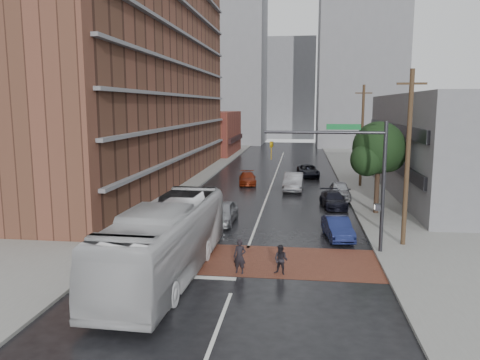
% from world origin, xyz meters
% --- Properties ---
extents(ground, '(160.00, 160.00, 0.00)m').
position_xyz_m(ground, '(0.00, 0.00, 0.00)').
color(ground, black).
rests_on(ground, ground).
extents(crosswalk, '(14.00, 5.00, 0.02)m').
position_xyz_m(crosswalk, '(0.00, 0.50, 0.01)').
color(crosswalk, brown).
rests_on(crosswalk, ground).
extents(sidewalk_west, '(9.00, 90.00, 0.15)m').
position_xyz_m(sidewalk_west, '(-11.50, 25.00, 0.07)').
color(sidewalk_west, gray).
rests_on(sidewalk_west, ground).
extents(sidewalk_east, '(9.00, 90.00, 0.15)m').
position_xyz_m(sidewalk_east, '(11.50, 25.00, 0.07)').
color(sidewalk_east, gray).
rests_on(sidewalk_east, ground).
extents(apartment_block, '(10.00, 44.00, 28.00)m').
position_xyz_m(apartment_block, '(-14.00, 24.00, 14.00)').
color(apartment_block, brown).
rests_on(apartment_block, ground).
extents(storefront_west, '(8.00, 16.00, 7.00)m').
position_xyz_m(storefront_west, '(-12.00, 54.00, 3.50)').
color(storefront_west, brown).
rests_on(storefront_west, ground).
extents(building_east, '(11.00, 26.00, 9.00)m').
position_xyz_m(building_east, '(16.50, 20.00, 4.50)').
color(building_east, slate).
rests_on(building_east, ground).
extents(distant_tower_west, '(18.00, 16.00, 32.00)m').
position_xyz_m(distant_tower_west, '(-14.00, 78.00, 16.00)').
color(distant_tower_west, slate).
rests_on(distant_tower_west, ground).
extents(distant_tower_east, '(16.00, 14.00, 36.00)m').
position_xyz_m(distant_tower_east, '(14.00, 72.00, 18.00)').
color(distant_tower_east, slate).
rests_on(distant_tower_east, ground).
extents(distant_tower_center, '(12.00, 10.00, 24.00)m').
position_xyz_m(distant_tower_center, '(0.00, 95.00, 12.00)').
color(distant_tower_center, slate).
rests_on(distant_tower_center, ground).
extents(street_tree, '(4.20, 4.10, 6.90)m').
position_xyz_m(street_tree, '(8.52, 12.03, 4.73)').
color(street_tree, '#332319').
rests_on(street_tree, ground).
extents(signal_mast, '(6.50, 0.30, 7.20)m').
position_xyz_m(signal_mast, '(5.85, 2.50, 4.73)').
color(signal_mast, '#2D2D33').
rests_on(signal_mast, ground).
extents(utility_pole_near, '(1.60, 0.26, 10.00)m').
position_xyz_m(utility_pole_near, '(8.80, 4.00, 5.14)').
color(utility_pole_near, '#473321').
rests_on(utility_pole_near, ground).
extents(utility_pole_far, '(1.60, 0.26, 10.00)m').
position_xyz_m(utility_pole_far, '(8.80, 24.00, 5.14)').
color(utility_pole_far, '#473321').
rests_on(utility_pole_far, ground).
extents(transit_bus, '(3.35, 12.70, 3.51)m').
position_xyz_m(transit_bus, '(-3.32, -2.27, 1.76)').
color(transit_bus, '#BABABC').
rests_on(transit_bus, ground).
extents(pedestrian_a, '(0.69, 0.53, 1.69)m').
position_xyz_m(pedestrian_a, '(0.06, -1.50, 0.85)').
color(pedestrian_a, black).
rests_on(pedestrian_a, ground).
extents(pedestrian_b, '(0.85, 0.76, 1.44)m').
position_xyz_m(pedestrian_b, '(2.04, -1.38, 0.72)').
color(pedestrian_b, black).
rests_on(pedestrian_b, ground).
extents(car_travel_a, '(1.91, 4.50, 1.52)m').
position_xyz_m(car_travel_a, '(-2.39, 8.02, 0.76)').
color(car_travel_a, '#94959B').
rests_on(car_travel_a, ground).
extents(car_travel_b, '(1.94, 5.10, 1.66)m').
position_xyz_m(car_travel_b, '(2.25, 21.28, 0.83)').
color(car_travel_b, '#A7A9AF').
rests_on(car_travel_b, ground).
extents(car_travel_c, '(2.28, 4.43, 1.23)m').
position_xyz_m(car_travel_c, '(-2.49, 24.25, 0.61)').
color(car_travel_c, maroon).
rests_on(car_travel_c, ground).
extents(suv_travel, '(2.70, 5.06, 1.35)m').
position_xyz_m(suv_travel, '(3.77, 30.21, 0.68)').
color(suv_travel, black).
rests_on(suv_travel, ground).
extents(car_parked_near, '(1.90, 4.11, 1.30)m').
position_xyz_m(car_parked_near, '(5.20, 5.21, 0.65)').
color(car_parked_near, '#161E4D').
rests_on(car_parked_near, ground).
extents(car_parked_mid, '(2.27, 4.46, 1.24)m').
position_xyz_m(car_parked_mid, '(5.53, 14.20, 0.62)').
color(car_parked_mid, black).
rests_on(car_parked_mid, ground).
extents(car_parked_far, '(1.86, 4.43, 1.50)m').
position_xyz_m(car_parked_far, '(6.30, 17.63, 0.75)').
color(car_parked_far, '#A4A6AB').
rests_on(car_parked_far, ground).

